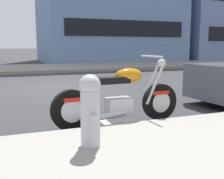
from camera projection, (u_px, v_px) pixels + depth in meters
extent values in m
plane|color=#333335|center=(59.00, 88.00, 8.44)|extent=(260.00, 260.00, 0.00)
cube|color=gray|center=(212.00, 63.00, 19.29)|extent=(120.00, 5.00, 0.14)
cube|color=silver|center=(103.00, 121.00, 4.73)|extent=(0.12, 2.20, 0.01)
cylinder|color=black|center=(160.00, 102.00, 4.76)|extent=(0.63, 0.14, 0.63)
cylinder|color=silver|center=(160.00, 102.00, 4.76)|extent=(0.35, 0.14, 0.34)
cylinder|color=black|center=(72.00, 110.00, 4.13)|extent=(0.63, 0.14, 0.63)
cylinder|color=silver|center=(72.00, 110.00, 4.13)|extent=(0.35, 0.14, 0.34)
cube|color=silver|center=(119.00, 107.00, 4.45)|extent=(0.41, 0.28, 0.30)
cube|color=black|center=(108.00, 80.00, 4.31)|extent=(0.69, 0.25, 0.10)
ellipsoid|color=orange|center=(129.00, 76.00, 4.44)|extent=(0.49, 0.26, 0.24)
cube|color=#B7190F|center=(75.00, 99.00, 4.13)|extent=(0.37, 0.20, 0.06)
cube|color=#B7190F|center=(159.00, 92.00, 4.72)|extent=(0.33, 0.17, 0.06)
cylinder|color=silver|center=(150.00, 84.00, 4.71)|extent=(0.34, 0.06, 0.65)
cylinder|color=silver|center=(155.00, 85.00, 4.59)|extent=(0.34, 0.06, 0.65)
cylinder|color=silver|center=(152.00, 56.00, 4.56)|extent=(0.07, 0.62, 0.04)
sphere|color=silver|center=(162.00, 63.00, 4.66)|extent=(0.15, 0.15, 0.15)
cylinder|color=silver|center=(105.00, 116.00, 4.22)|extent=(0.71, 0.12, 0.16)
cylinder|color=black|center=(213.00, 87.00, 6.43)|extent=(0.63, 0.25, 0.62)
cylinder|color=#B7B7BC|center=(90.00, 119.00, 3.10)|extent=(0.22, 0.22, 0.64)
sphere|color=#B7B7BC|center=(90.00, 85.00, 3.05)|extent=(0.24, 0.24, 0.24)
cylinder|color=#B7B7BC|center=(87.00, 113.00, 3.23)|extent=(0.10, 0.08, 0.10)
cylinder|color=#B7B7BC|center=(94.00, 119.00, 2.97)|extent=(0.10, 0.08, 0.10)
cube|color=black|center=(128.00, 28.00, 19.05)|extent=(8.78, 0.06, 1.10)
cube|color=#6B84B2|center=(207.00, 8.00, 28.05)|extent=(10.56, 11.48, 10.01)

